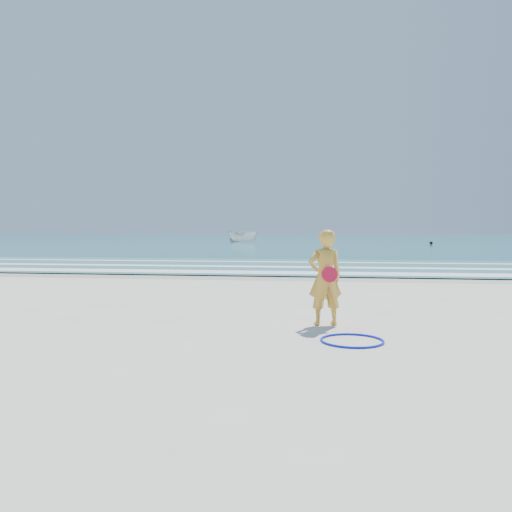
# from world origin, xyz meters

# --- Properties ---
(ground) EXTENTS (400.00, 400.00, 0.00)m
(ground) POSITION_xyz_m (0.00, 0.00, 0.00)
(ground) COLOR silver
(ground) RESTS_ON ground
(wet_sand) EXTENTS (400.00, 2.40, 0.00)m
(wet_sand) POSITION_xyz_m (0.00, 9.00, 0.00)
(wet_sand) COLOR #B2A893
(wet_sand) RESTS_ON ground
(ocean) EXTENTS (400.00, 190.00, 0.04)m
(ocean) POSITION_xyz_m (0.00, 105.00, 0.02)
(ocean) COLOR #19727F
(ocean) RESTS_ON ground
(shallow) EXTENTS (400.00, 10.00, 0.01)m
(shallow) POSITION_xyz_m (0.00, 14.00, 0.04)
(shallow) COLOR #59B7AD
(shallow) RESTS_ON ocean
(foam_near) EXTENTS (400.00, 1.40, 0.01)m
(foam_near) POSITION_xyz_m (0.00, 10.30, 0.05)
(foam_near) COLOR white
(foam_near) RESTS_ON shallow
(foam_mid) EXTENTS (400.00, 0.90, 0.01)m
(foam_mid) POSITION_xyz_m (0.00, 13.20, 0.05)
(foam_mid) COLOR white
(foam_mid) RESTS_ON shallow
(foam_far) EXTENTS (400.00, 0.60, 0.01)m
(foam_far) POSITION_xyz_m (0.00, 16.50, 0.05)
(foam_far) COLOR white
(foam_far) RESTS_ON shallow
(hoop) EXTENTS (1.08, 1.08, 0.03)m
(hoop) POSITION_xyz_m (2.06, -0.80, 0.02)
(hoop) COLOR #0B1ED6
(hoop) RESTS_ON ground
(boat) EXTENTS (4.39, 2.19, 1.62)m
(boat) POSITION_xyz_m (-9.46, 56.64, 0.85)
(boat) COLOR silver
(boat) RESTS_ON ocean
(buoy) EXTENTS (0.36, 0.36, 0.36)m
(buoy) POSITION_xyz_m (12.96, 49.15, 0.22)
(buoy) COLOR black
(buoy) RESTS_ON ocean
(woman) EXTENTS (0.70, 0.57, 1.65)m
(woman) POSITION_xyz_m (1.65, 0.46, 0.83)
(woman) COLOR gold
(woman) RESTS_ON ground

